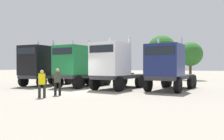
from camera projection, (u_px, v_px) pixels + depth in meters
name	position (u px, v px, depth m)	size (l,w,h in m)	color
ground	(71.00, 92.00, 16.96)	(200.00, 200.00, 0.00)	gray
semi_truck_black	(41.00, 66.00, 22.53)	(2.78, 6.37, 4.36)	#333338
semi_truck_green	(76.00, 66.00, 21.01)	(3.19, 5.98, 4.24)	#333338
semi_truck_white	(114.00, 65.00, 19.15)	(3.31, 6.22, 4.29)	#333338
semi_truck_navy	(168.00, 67.00, 18.03)	(3.22, 6.62, 4.07)	#333338
visitor_in_hivis	(42.00, 82.00, 14.00)	(0.56, 0.56, 1.64)	#262626
visitor_with_camera	(58.00, 80.00, 15.13)	(0.54, 0.54, 1.73)	black
oak_far_left	(112.00, 55.00, 41.91)	(2.81, 2.81, 5.41)	#4C3823
oak_far_centre	(162.00, 50.00, 35.50)	(4.25, 4.25, 6.53)	#4C3823
oak_far_right	(190.00, 54.00, 32.36)	(3.27, 3.27, 5.20)	#4C3823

